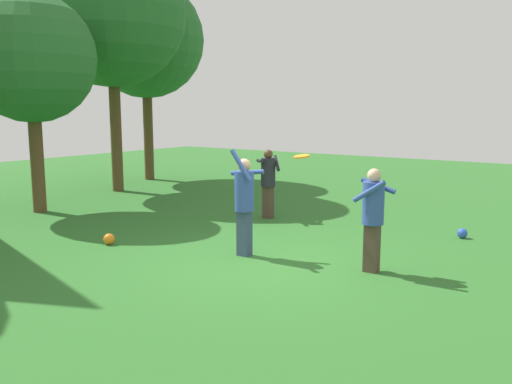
# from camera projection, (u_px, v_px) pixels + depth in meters

# --- Properties ---
(ground_plane) EXTENTS (40.00, 40.00, 0.00)m
(ground_plane) POSITION_uv_depth(u_px,v_px,m) (259.00, 262.00, 9.10)
(ground_plane) COLOR #2D6B28
(person_thrower) EXTENTS (0.62, 0.63, 1.91)m
(person_thrower) POSITION_uv_depth(u_px,v_px,m) (244.00, 198.00, 9.37)
(person_thrower) COLOR #38476B
(person_thrower) RESTS_ON ground_plane
(person_catcher) EXTENTS (0.50, 0.58, 1.66)m
(person_catcher) POSITION_uv_depth(u_px,v_px,m) (373.00, 211.00, 8.44)
(person_catcher) COLOR #4C382D
(person_catcher) RESTS_ON ground_plane
(person_bystander) EXTENTS (0.73, 0.73, 1.63)m
(person_bystander) POSITION_uv_depth(u_px,v_px,m) (268.00, 178.00, 12.63)
(person_bystander) COLOR #4C382D
(person_bystander) RESTS_ON ground_plane
(frisbee) EXTENTS (0.36, 0.36, 0.07)m
(frisbee) POSITION_uv_depth(u_px,v_px,m) (302.00, 156.00, 9.00)
(frisbee) COLOR orange
(ball_blue) EXTENTS (0.20, 0.20, 0.20)m
(ball_blue) POSITION_uv_depth(u_px,v_px,m) (462.00, 233.00, 10.78)
(ball_blue) COLOR blue
(ball_blue) RESTS_ON ground_plane
(ball_orange) EXTENTS (0.22, 0.22, 0.22)m
(ball_orange) POSITION_uv_depth(u_px,v_px,m) (109.00, 239.00, 10.27)
(ball_orange) COLOR orange
(ball_orange) RESTS_ON ground_plane
(tree_center) EXTENTS (3.14, 3.14, 5.36)m
(tree_center) POSITION_uv_depth(u_px,v_px,m) (31.00, 59.00, 12.96)
(tree_center) COLOR brown
(tree_center) RESTS_ON ground_plane
(tree_far_right) EXTENTS (4.13, 4.13, 7.07)m
(tree_far_right) POSITION_uv_depth(u_px,v_px,m) (145.00, 40.00, 18.94)
(tree_far_right) COLOR brown
(tree_far_right) RESTS_ON ground_plane
(tree_right) EXTENTS (4.52, 4.52, 7.73)m
(tree_right) POSITION_uv_depth(u_px,v_px,m) (111.00, 12.00, 16.11)
(tree_right) COLOR brown
(tree_right) RESTS_ON ground_plane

